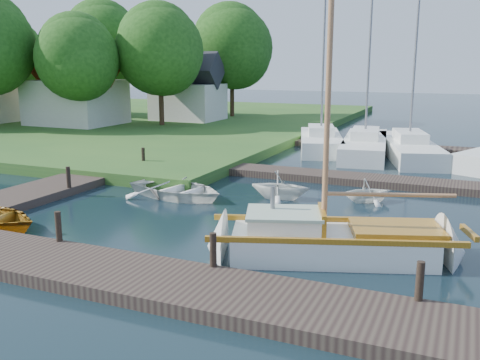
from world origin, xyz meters
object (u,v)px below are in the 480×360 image
at_px(mooring_post_1, 58,226).
at_px(mooring_post_5, 143,156).
at_px(mooring_post_2, 213,250).
at_px(mooring_post_3, 420,281).
at_px(tree_4, 103,45).
at_px(mooring_post_4, 68,177).
at_px(marina_boat_1, 365,144).
at_px(house_a, 76,90).
at_px(house_c, 188,93).
at_px(tender_d, 368,189).
at_px(sailboat, 338,245).
at_px(tender_a, 177,187).
at_px(tree_5, 13,57).
at_px(marina_boat_0, 321,140).
at_px(tender_b, 280,184).
at_px(tree_3, 160,50).
at_px(tree_7, 232,47).
at_px(tree_2, 78,58).
at_px(marina_boat_2, 409,147).

xyz_separation_m(mooring_post_1, mooring_post_5, (-4.00, 10.00, 0.00)).
distance_m(mooring_post_2, mooring_post_3, 4.50).
distance_m(mooring_post_3, tree_4, 39.34).
distance_m(mooring_post_2, mooring_post_4, 9.86).
distance_m(mooring_post_4, marina_boat_1, 16.17).
relative_size(mooring_post_2, house_a, 0.13).
height_order(mooring_post_5, house_c, house_c).
xyz_separation_m(mooring_post_1, tender_d, (6.46, 8.50, -0.22)).
xyz_separation_m(mooring_post_3, sailboat, (-2.20, 2.49, -0.36)).
distance_m(tender_a, tree_5, 33.10).
distance_m(tender_a, marina_boat_0, 13.04).
relative_size(mooring_post_5, tender_b, 0.37).
distance_m(tree_3, tree_7, 8.26).
bearing_deg(tree_3, tree_7, 75.96).
height_order(mooring_post_2, tree_2, tree_2).
distance_m(mooring_post_5, tender_a, 5.31).
relative_size(sailboat, tree_4, 1.02).
bearing_deg(tender_d, sailboat, 148.43).
bearing_deg(house_a, mooring_post_2, -44.33).
relative_size(mooring_post_1, mooring_post_5, 1.00).
height_order(tender_a, tender_d, tender_d).
distance_m(mooring_post_5, tree_2, 14.95).
bearing_deg(mooring_post_2, marina_boat_2, 83.08).
relative_size(mooring_post_4, mooring_post_5, 1.00).
bearing_deg(tender_b, mooring_post_5, 68.05).
bearing_deg(mooring_post_1, tree_4, 125.08).
xyz_separation_m(tender_d, house_a, (-23.46, 12.50, 2.48)).
distance_m(mooring_post_1, tree_3, 26.05).
relative_size(tender_a, tree_3, 0.45).
distance_m(mooring_post_3, mooring_post_4, 13.93).
bearing_deg(tree_7, tree_2, -116.57).
bearing_deg(sailboat, tree_3, 111.59).
bearing_deg(tree_5, tree_4, 14.04).
relative_size(tender_a, tender_d, 2.15).
bearing_deg(marina_boat_1, tree_2, 81.42).
bearing_deg(marina_boat_1, mooring_post_5, 128.37).
distance_m(mooring_post_5, marina_boat_1, 12.19).
bearing_deg(mooring_post_2, tree_3, 123.92).
height_order(mooring_post_1, house_c, house_c).
relative_size(mooring_post_1, tender_a, 0.20).
distance_m(mooring_post_2, tree_5, 40.52).
distance_m(tender_b, marina_boat_2, 11.51).
xyz_separation_m(mooring_post_2, mooring_post_3, (4.50, 0.00, 0.00)).
bearing_deg(marina_boat_1, tender_a, 151.98).
xyz_separation_m(mooring_post_4, tender_b, (7.44, 2.68, -0.13)).
xyz_separation_m(mooring_post_1, tree_2, (-15.00, 19.05, 4.55)).
bearing_deg(house_c, marina_boat_2, -25.05).
bearing_deg(mooring_post_3, marina_boat_2, 96.81).
bearing_deg(marina_boat_1, tree_7, 39.80).
bearing_deg(mooring_post_3, tree_2, 141.56).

